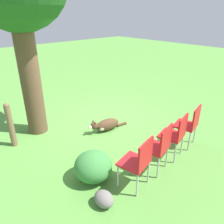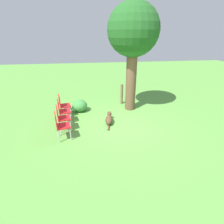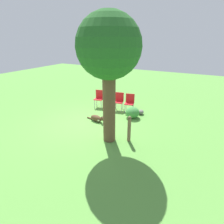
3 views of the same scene
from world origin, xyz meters
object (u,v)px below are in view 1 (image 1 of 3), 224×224
dog (106,125)px  fence_post (10,125)px  red_chair_1 (176,133)px  red_chair_3 (139,160)px  red_chair_2 (159,145)px  red_chair_0 (190,123)px

dog → fence_post: fence_post is taller
red_chair_1 → red_chair_3: size_ratio=1.00×
fence_post → red_chair_2: (-2.58, -1.63, 0.03)m
red_chair_2 → fence_post: bearing=19.7°
dog → red_chair_1: 1.77m
red_chair_1 → red_chair_3: same height
red_chair_0 → red_chair_2: same height
dog → red_chair_1: bearing=110.1°
dog → red_chair_1: (-1.70, -0.32, 0.39)m
fence_post → red_chair_2: 3.05m
red_chair_3 → fence_post: bearing=9.4°
fence_post → red_chair_2: bearing=-147.7°
red_chair_0 → red_chair_1: 0.58m
red_chair_0 → red_chair_1: (-0.04, 0.58, 0.00)m
red_chair_1 → red_chair_2: same height
dog → red_chair_3: 2.00m
dog → red_chair_2: red_chair_2 is taller
fence_post → red_chair_1: bearing=-139.0°
red_chair_1 → red_chair_3: (-0.08, 1.15, 0.00)m
dog → red_chair_2: bearing=91.0°
dog → red_chair_3: (-1.77, 0.84, 0.39)m
fence_post → red_chair_1: 3.37m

